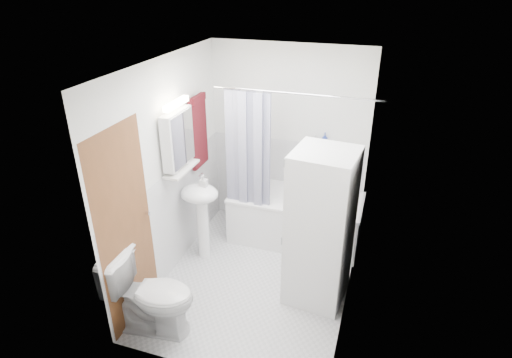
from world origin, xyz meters
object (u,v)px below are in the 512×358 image
(bathtub, at_px, (296,216))
(washer_dryer, at_px, (320,229))
(sink, at_px, (201,205))
(toilet, at_px, (151,295))

(bathtub, relative_size, washer_dryer, 0.97)
(sink, relative_size, washer_dryer, 0.63)
(bathtub, bearing_deg, washer_dryer, -64.68)
(sink, bearing_deg, toilet, -88.34)
(bathtub, bearing_deg, toilet, -116.07)
(bathtub, distance_m, washer_dryer, 1.17)
(sink, distance_m, washer_dryer, 1.46)
(bathtub, bearing_deg, sink, -144.55)
(bathtub, xyz_separation_m, washer_dryer, (0.46, -0.96, 0.49))
(toilet, bearing_deg, washer_dryer, -61.91)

